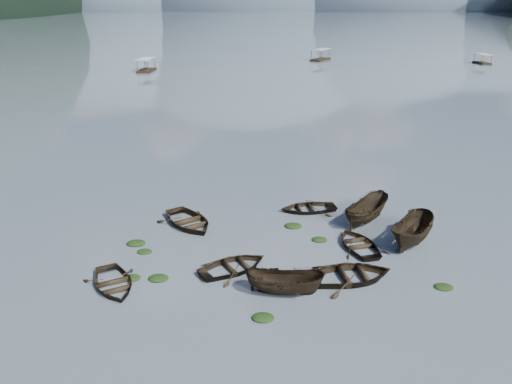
# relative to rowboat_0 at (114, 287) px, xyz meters

# --- Properties ---
(ground_plane) EXTENTS (2400.00, 2400.00, 0.00)m
(ground_plane) POSITION_rel_rowboat_0_xyz_m (7.03, -2.88, 0.00)
(ground_plane) COLOR #4F5963
(haze_mtn_a) EXTENTS (520.00, 520.00, 280.00)m
(haze_mtn_a) POSITION_rel_rowboat_0_xyz_m (-252.97, 897.12, 0.00)
(haze_mtn_a) COLOR #475666
(haze_mtn_a) RESTS_ON ground
(haze_mtn_b) EXTENTS (520.00, 520.00, 340.00)m
(haze_mtn_b) POSITION_rel_rowboat_0_xyz_m (-52.97, 897.12, 0.00)
(haze_mtn_b) COLOR #475666
(haze_mtn_b) RESTS_ON ground
(haze_mtn_c) EXTENTS (520.00, 520.00, 260.00)m
(haze_mtn_c) POSITION_rel_rowboat_0_xyz_m (147.03, 897.12, 0.00)
(haze_mtn_c) COLOR #475666
(haze_mtn_c) RESTS_ON ground
(haze_mtn_d) EXTENTS (520.00, 520.00, 220.00)m
(haze_mtn_d) POSITION_rel_rowboat_0_xyz_m (327.03, 897.12, 0.00)
(haze_mtn_d) COLOR #475666
(haze_mtn_d) RESTS_ON ground
(rowboat_0) EXTENTS (4.45, 4.86, 0.82)m
(rowboat_0) POSITION_rel_rowboat_0_xyz_m (0.00, 0.00, 0.00)
(rowboat_0) COLOR black
(rowboat_0) RESTS_ON ground
(rowboat_1) EXTENTS (5.01, 4.73, 0.84)m
(rowboat_1) POSITION_rel_rowboat_0_xyz_m (6.18, 2.12, 0.00)
(rowboat_1) COLOR black
(rowboat_1) RESTS_ON ground
(rowboat_2) EXTENTS (4.14, 1.80, 1.56)m
(rowboat_2) POSITION_rel_rowboat_0_xyz_m (9.03, -0.12, 0.00)
(rowboat_2) COLOR black
(rowboat_2) RESTS_ON ground
(rowboat_3) EXTENTS (3.93, 4.66, 0.82)m
(rowboat_3) POSITION_rel_rowboat_0_xyz_m (13.54, 5.29, 0.00)
(rowboat_3) COLOR black
(rowboat_3) RESTS_ON ground
(rowboat_4) EXTENTS (5.46, 4.49, 0.98)m
(rowboat_4) POSITION_rel_rowboat_0_xyz_m (12.55, 1.39, 0.00)
(rowboat_4) COLOR black
(rowboat_4) RESTS_ON ground
(rowboat_5) EXTENTS (4.26, 5.27, 1.94)m
(rowboat_5) POSITION_rel_rowboat_0_xyz_m (16.88, 5.91, 0.00)
(rowboat_5) COLOR black
(rowboat_5) RESTS_ON ground
(rowboat_6) EXTENTS (5.57, 5.82, 0.98)m
(rowboat_6) POSITION_rel_rowboat_0_xyz_m (2.58, 7.87, 0.00)
(rowboat_6) COLOR black
(rowboat_6) RESTS_ON ground
(rowboat_7) EXTENTS (4.55, 3.68, 0.83)m
(rowboat_7) POSITION_rel_rowboat_0_xyz_m (10.69, 10.78, 0.00)
(rowboat_7) COLOR black
(rowboat_7) RESTS_ON ground
(rowboat_8) EXTENTS (4.26, 4.85, 1.83)m
(rowboat_8) POSITION_rel_rowboat_0_xyz_m (14.53, 9.19, 0.00)
(rowboat_8) COLOR black
(rowboat_8) RESTS_ON ground
(weed_clump_0) EXTENTS (0.97, 0.79, 0.21)m
(weed_clump_0) POSITION_rel_rowboat_0_xyz_m (0.72, 0.86, 0.00)
(weed_clump_0) COLOR black
(weed_clump_0) RESTS_ON ground
(weed_clump_1) EXTENTS (1.10, 0.88, 0.24)m
(weed_clump_1) POSITION_rel_rowboat_0_xyz_m (2.19, 0.89, 0.00)
(weed_clump_1) COLOR black
(weed_clump_1) RESTS_ON ground
(weed_clump_2) EXTENTS (1.08, 0.86, 0.23)m
(weed_clump_2) POSITION_rel_rowboat_0_xyz_m (8.00, -2.38, 0.00)
(weed_clump_2) COLOR black
(weed_clump_2) RESTS_ON ground
(weed_clump_3) EXTENTS (0.98, 0.82, 0.22)m
(weed_clump_3) POSITION_rel_rowboat_0_xyz_m (11.21, 6.07, 0.00)
(weed_clump_3) COLOR black
(weed_clump_3) RESTS_ON ground
(weed_clump_4) EXTENTS (1.00, 0.80, 0.21)m
(weed_clump_4) POSITION_rel_rowboat_0_xyz_m (17.38, 0.85, 0.00)
(weed_clump_4) COLOR black
(weed_clump_4) RESTS_ON ground
(weed_clump_5) EXTENTS (1.17, 0.94, 0.25)m
(weed_clump_5) POSITION_rel_rowboat_0_xyz_m (-0.19, 4.92, 0.00)
(weed_clump_5) COLOR black
(weed_clump_5) RESTS_ON ground
(weed_clump_6) EXTENTS (0.92, 0.76, 0.19)m
(weed_clump_6) POSITION_rel_rowboat_0_xyz_m (0.61, 3.90, 0.00)
(weed_clump_6) COLOR black
(weed_clump_6) RESTS_ON ground
(weed_clump_7) EXTENTS (1.16, 0.93, 0.25)m
(weed_clump_7) POSITION_rel_rowboat_0_xyz_m (9.58, 8.00, 0.00)
(weed_clump_7) COLOR black
(weed_clump_7) RESTS_ON ground
(pontoon_left) EXTENTS (2.83, 6.66, 2.54)m
(pontoon_left) POSITION_rel_rowboat_0_xyz_m (-20.38, 84.20, 0.00)
(pontoon_left) COLOR black
(pontoon_left) RESTS_ON ground
(pontoon_centre) EXTENTS (5.68, 7.30, 2.60)m
(pontoon_centre) POSITION_rel_rowboat_0_xyz_m (17.83, 106.98, 0.00)
(pontoon_centre) COLOR black
(pontoon_centre) RESTS_ON ground
(pontoon_right) EXTENTS (2.81, 5.78, 2.15)m
(pontoon_right) POSITION_rel_rowboat_0_xyz_m (55.83, 102.22, 0.00)
(pontoon_right) COLOR black
(pontoon_right) RESTS_ON ground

